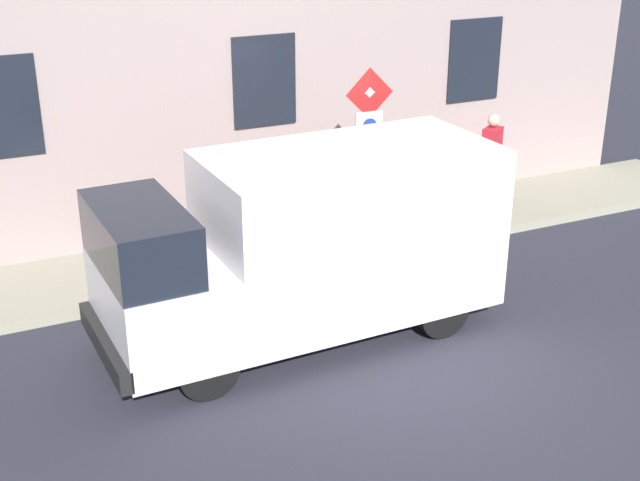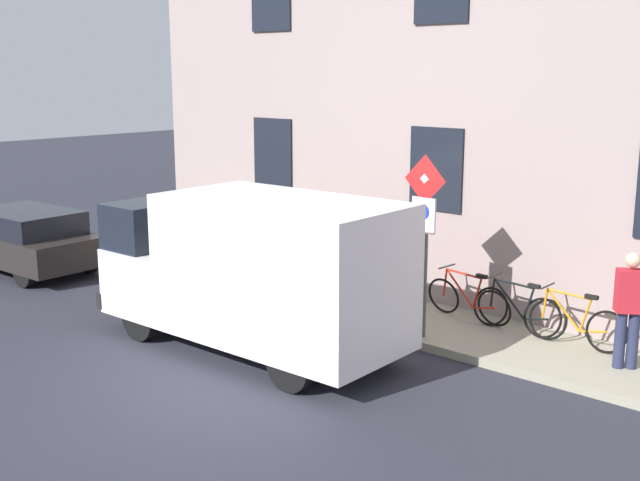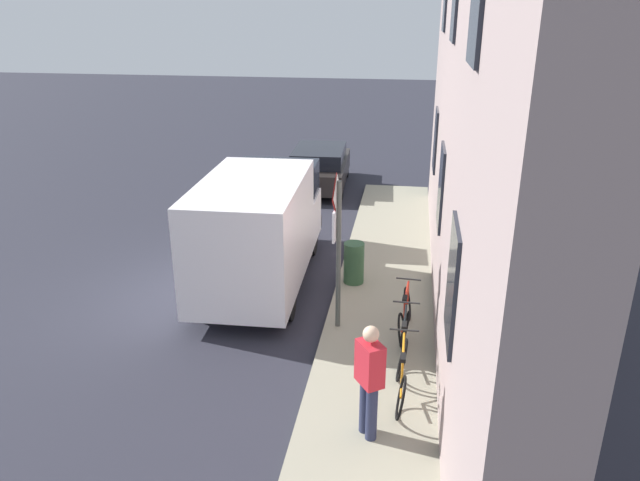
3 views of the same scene
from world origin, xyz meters
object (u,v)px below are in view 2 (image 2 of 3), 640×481
(delivery_van, at_px, (254,268))
(sign_post_stacked, at_px, (424,221))
(bicycle_orange, at_px, (574,322))
(bicycle_black, at_px, (518,310))
(litter_bin, at_px, (336,287))
(bicycle_red, at_px, (468,299))
(parked_hatchback, at_px, (24,238))
(pedestrian, at_px, (629,306))

(delivery_van, bearing_deg, sign_post_stacked, -136.40)
(bicycle_orange, height_order, bicycle_black, same)
(sign_post_stacked, distance_m, bicycle_black, 2.26)
(delivery_van, height_order, litter_bin, delivery_van)
(bicycle_red, bearing_deg, bicycle_black, -175.87)
(bicycle_black, xyz_separation_m, bicycle_red, (0.00, 0.95, 0.00))
(bicycle_red, xyz_separation_m, litter_bin, (-1.14, 2.03, 0.08))
(sign_post_stacked, height_order, bicycle_orange, sign_post_stacked)
(bicycle_black, height_order, litter_bin, litter_bin)
(bicycle_orange, height_order, bicycle_red, same)
(parked_hatchback, xyz_separation_m, pedestrian, (2.59, -12.37, 0.34))
(bicycle_black, relative_size, litter_bin, 1.90)
(bicycle_orange, distance_m, pedestrian, 1.22)
(bicycle_red, xyz_separation_m, pedestrian, (-0.44, -2.89, 0.56))
(bicycle_black, bearing_deg, parked_hatchback, 17.75)
(sign_post_stacked, xyz_separation_m, bicycle_red, (1.27, -0.09, -1.54))
(pedestrian, bearing_deg, delivery_van, -94.60)
(bicycle_red, bearing_deg, sign_post_stacked, 90.10)
(delivery_van, height_order, bicycle_orange, delivery_van)
(delivery_van, distance_m, bicycle_orange, 5.09)
(bicycle_red, distance_m, pedestrian, 2.98)
(bicycle_orange, distance_m, bicycle_black, 0.95)
(bicycle_black, distance_m, litter_bin, 3.19)
(pedestrian, distance_m, litter_bin, 4.99)
(sign_post_stacked, relative_size, bicycle_black, 1.66)
(pedestrian, xyz_separation_m, litter_bin, (-0.70, 4.92, -0.48))
(pedestrian, bearing_deg, bicycle_red, -132.62)
(sign_post_stacked, relative_size, bicycle_orange, 1.66)
(parked_hatchback, xyz_separation_m, bicycle_red, (3.03, -9.48, -0.22))
(delivery_van, relative_size, bicycle_black, 3.14)
(delivery_van, distance_m, bicycle_red, 3.84)
(parked_hatchback, height_order, bicycle_orange, parked_hatchback)
(sign_post_stacked, xyz_separation_m, delivery_van, (-1.91, 1.89, -0.72))
(bicycle_black, bearing_deg, bicycle_red, 1.52)
(bicycle_orange, distance_m, bicycle_red, 1.90)
(delivery_van, relative_size, litter_bin, 5.98)
(bicycle_orange, xyz_separation_m, pedestrian, (-0.44, -0.99, 0.56))
(parked_hatchback, height_order, pedestrian, pedestrian)
(bicycle_red, relative_size, pedestrian, 1.00)
(bicycle_orange, relative_size, pedestrian, 0.99)
(sign_post_stacked, relative_size, litter_bin, 3.16)
(parked_hatchback, distance_m, bicycle_orange, 11.78)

